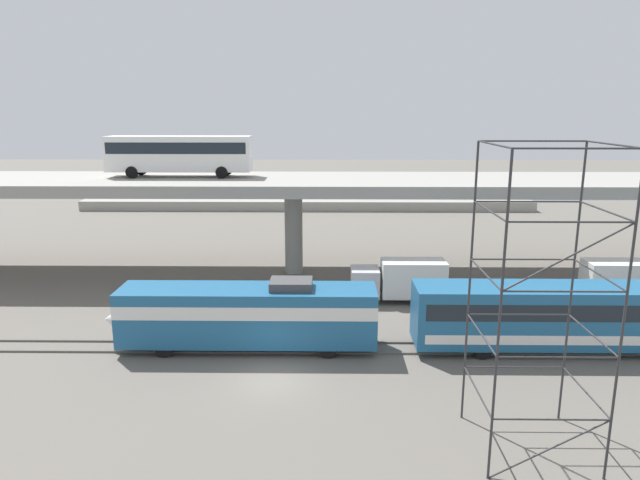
{
  "coord_description": "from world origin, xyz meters",
  "views": [
    {
      "loc": [
        2.87,
        -27.24,
        13.73
      ],
      "look_at": [
        2.29,
        15.12,
        3.96
      ],
      "focal_mm": 32.14,
      "sensor_mm": 36.0,
      "label": 1
    }
  ],
  "objects_px": {
    "transit_bus_on_overpass": "(179,152)",
    "parked_car_4": "(370,192)",
    "train_locomotive": "(235,313)",
    "parked_car_0": "(308,189)",
    "scaffolding_tower": "(541,293)",
    "parked_car_3": "(456,192)",
    "service_truck_east": "(401,279)",
    "parked_car_1": "(164,190)",
    "parked_car_2": "(386,190)",
    "train_coach_lead": "(599,315)",
    "parked_car_5": "(202,188)",
    "service_truck_west": "(629,280)"
  },
  "relations": [
    {
      "from": "scaffolding_tower",
      "to": "parked_car_1",
      "type": "distance_m",
      "value": 69.15
    },
    {
      "from": "parked_car_2",
      "to": "parked_car_5",
      "type": "relative_size",
      "value": 0.98
    },
    {
      "from": "service_truck_west",
      "to": "scaffolding_tower",
      "type": "relative_size",
      "value": 0.54
    },
    {
      "from": "transit_bus_on_overpass",
      "to": "parked_car_3",
      "type": "bearing_deg",
      "value": -133.15
    },
    {
      "from": "parked_car_3",
      "to": "train_locomotive",
      "type": "bearing_deg",
      "value": 64.67
    },
    {
      "from": "parked_car_4",
      "to": "scaffolding_tower",
      "type": "bearing_deg",
      "value": -87.87
    },
    {
      "from": "scaffolding_tower",
      "to": "parked_car_1",
      "type": "relative_size",
      "value": 2.69
    },
    {
      "from": "parked_car_4",
      "to": "service_truck_east",
      "type": "bearing_deg",
      "value": -91.06
    },
    {
      "from": "parked_car_0",
      "to": "parked_car_5",
      "type": "relative_size",
      "value": 0.99
    },
    {
      "from": "scaffolding_tower",
      "to": "parked_car_3",
      "type": "bearing_deg",
      "value": 80.6
    },
    {
      "from": "parked_car_2",
      "to": "parked_car_1",
      "type": "bearing_deg",
      "value": -178.05
    },
    {
      "from": "scaffolding_tower",
      "to": "parked_car_2",
      "type": "xyz_separation_m",
      "value": [
        0.25,
        62.17,
        -4.6
      ]
    },
    {
      "from": "train_locomotive",
      "to": "parked_car_1",
      "type": "height_order",
      "value": "train_locomotive"
    },
    {
      "from": "parked_car_3",
      "to": "parked_car_5",
      "type": "relative_size",
      "value": 1.07
    },
    {
      "from": "parked_car_2",
      "to": "train_coach_lead",
      "type": "bearing_deg",
      "value": -82.36
    },
    {
      "from": "service_truck_east",
      "to": "scaffolding_tower",
      "type": "distance_m",
      "value": 19.38
    },
    {
      "from": "transit_bus_on_overpass",
      "to": "service_truck_east",
      "type": "height_order",
      "value": "transit_bus_on_overpass"
    },
    {
      "from": "parked_car_3",
      "to": "parked_car_4",
      "type": "xyz_separation_m",
      "value": [
        -12.09,
        0.15,
        -0.0
      ]
    },
    {
      "from": "transit_bus_on_overpass",
      "to": "parked_car_2",
      "type": "distance_m",
      "value": 41.87
    },
    {
      "from": "parked_car_0",
      "to": "parked_car_2",
      "type": "xyz_separation_m",
      "value": [
        11.48,
        -0.26,
        -0.0
      ]
    },
    {
      "from": "transit_bus_on_overpass",
      "to": "parked_car_3",
      "type": "distance_m",
      "value": 45.56
    },
    {
      "from": "parked_car_1",
      "to": "parked_car_5",
      "type": "bearing_deg",
      "value": -158.71
    },
    {
      "from": "train_locomotive",
      "to": "parked_car_4",
      "type": "distance_m",
      "value": 51.15
    },
    {
      "from": "transit_bus_on_overpass",
      "to": "parked_car_3",
      "type": "relative_size",
      "value": 2.58
    },
    {
      "from": "transit_bus_on_overpass",
      "to": "parked_car_5",
      "type": "xyz_separation_m",
      "value": [
        -6.26,
        36.15,
        -8.03
      ]
    },
    {
      "from": "parked_car_1",
      "to": "parked_car_2",
      "type": "xyz_separation_m",
      "value": [
        32.37,
        1.1,
        -0.0
      ]
    },
    {
      "from": "transit_bus_on_overpass",
      "to": "parked_car_3",
      "type": "height_order",
      "value": "transit_bus_on_overpass"
    },
    {
      "from": "transit_bus_on_overpass",
      "to": "scaffolding_tower",
      "type": "bearing_deg",
      "value": 127.72
    },
    {
      "from": "train_coach_lead",
      "to": "parked_car_3",
      "type": "distance_m",
      "value": 49.77
    },
    {
      "from": "train_locomotive",
      "to": "parked_car_4",
      "type": "height_order",
      "value": "train_locomotive"
    },
    {
      "from": "transit_bus_on_overpass",
      "to": "train_locomotive",
      "type": "bearing_deg",
      "value": 112.81
    },
    {
      "from": "transit_bus_on_overpass",
      "to": "parked_car_4",
      "type": "xyz_separation_m",
      "value": [
        18.58,
        32.87,
        -8.03
      ]
    },
    {
      "from": "transit_bus_on_overpass",
      "to": "parked_car_0",
      "type": "xyz_separation_m",
      "value": [
        9.57,
        35.54,
        -8.03
      ]
    },
    {
      "from": "train_locomotive",
      "to": "service_truck_west",
      "type": "xyz_separation_m",
      "value": [
        27.11,
        8.57,
        -0.56
      ]
    },
    {
      "from": "parked_car_3",
      "to": "transit_bus_on_overpass",
      "type": "bearing_deg",
      "value": 46.85
    },
    {
      "from": "train_locomotive",
      "to": "parked_car_3",
      "type": "xyz_separation_m",
      "value": [
        23.53,
        49.71,
        -0.09
      ]
    },
    {
      "from": "parked_car_2",
      "to": "service_truck_east",
      "type": "bearing_deg",
      "value": -94.24
    },
    {
      "from": "train_coach_lead",
      "to": "service_truck_east",
      "type": "relative_size",
      "value": 3.11
    },
    {
      "from": "train_coach_lead",
      "to": "parked_car_5",
      "type": "xyz_separation_m",
      "value": [
        -34.33,
        53.14,
        -0.07
      ]
    },
    {
      "from": "service_truck_east",
      "to": "service_truck_west",
      "type": "bearing_deg",
      "value": -180.0
    },
    {
      "from": "train_locomotive",
      "to": "parked_car_0",
      "type": "relative_size",
      "value": 3.69
    },
    {
      "from": "service_truck_west",
      "to": "parked_car_4",
      "type": "xyz_separation_m",
      "value": [
        -15.67,
        41.28,
        0.46
      ]
    },
    {
      "from": "parked_car_1",
      "to": "parked_car_3",
      "type": "height_order",
      "value": "same"
    },
    {
      "from": "parked_car_5",
      "to": "parked_car_3",
      "type": "bearing_deg",
      "value": 174.68
    },
    {
      "from": "parked_car_4",
      "to": "service_truck_west",
      "type": "bearing_deg",
      "value": -69.21
    },
    {
      "from": "train_locomotive",
      "to": "service_truck_east",
      "type": "xyz_separation_m",
      "value": [
        10.67,
        8.57,
        -0.56
      ]
    },
    {
      "from": "train_locomotive",
      "to": "transit_bus_on_overpass",
      "type": "xyz_separation_m",
      "value": [
        -7.14,
        16.99,
        7.94
      ]
    },
    {
      "from": "train_coach_lead",
      "to": "parked_car_5",
      "type": "distance_m",
      "value": 63.27
    },
    {
      "from": "parked_car_1",
      "to": "transit_bus_on_overpass",
      "type": "bearing_deg",
      "value": 108.33
    },
    {
      "from": "parked_car_4",
      "to": "parked_car_5",
      "type": "height_order",
      "value": "same"
    }
  ]
}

